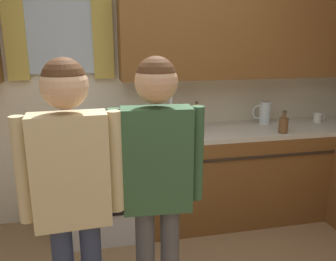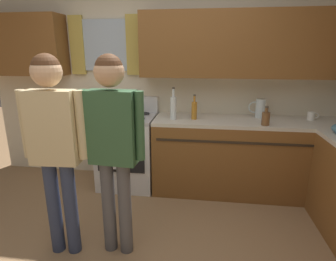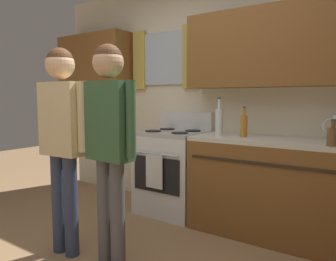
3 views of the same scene
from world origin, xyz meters
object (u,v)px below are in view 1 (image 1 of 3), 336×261
bottle_tall_clear (171,120)px  bottle_squat_brown (283,125)px  bottle_oil_amber (196,121)px  adult_in_plaid (157,170)px  adult_left (72,182)px  mug_ceramic_white (318,117)px  stove_oven (106,182)px  water_pitcher (264,113)px

bottle_tall_clear → bottle_squat_brown: size_ratio=1.79×
bottle_oil_amber → adult_in_plaid: 1.31m
adult_in_plaid → bottle_oil_amber: bearing=63.9°
adult_left → adult_in_plaid: 0.45m
bottle_squat_brown → adult_left: adult_left is taller
bottle_squat_brown → mug_ceramic_white: (0.57, 0.31, -0.03)m
mug_ceramic_white → adult_left: size_ratio=0.08×
bottle_oil_amber → stove_oven: bearing=176.1°
stove_oven → bottle_oil_amber: 0.98m
adult_in_plaid → stove_oven: bearing=101.3°
water_pitcher → adult_in_plaid: (-1.34, -1.37, 0.02)m
bottle_squat_brown → adult_left: (-1.78, -1.07, 0.06)m
stove_oven → bottle_squat_brown: (1.58, -0.23, 0.51)m
bottle_squat_brown → water_pitcher: 0.37m
bottle_oil_amber → adult_in_plaid: bearing=-116.1°
water_pitcher → mug_ceramic_white: bearing=-5.4°
stove_oven → adult_in_plaid: bearing=-78.7°
mug_ceramic_white → adult_left: (-2.35, -1.38, 0.09)m
bottle_squat_brown → bottle_oil_amber: bearing=167.3°
stove_oven → bottle_oil_amber: (0.82, -0.06, 0.54)m
stove_oven → adult_left: 1.43m
bottle_oil_amber → mug_ceramic_white: size_ratio=2.28×
bottle_squat_brown → adult_in_plaid: size_ratio=0.12×
bottle_squat_brown → adult_left: bearing=-149.0°
bottle_tall_clear → bottle_squat_brown: bearing=-8.0°
mug_ceramic_white → water_pitcher: 0.58m
mug_ceramic_white → stove_oven: bearing=-177.7°
bottle_tall_clear → water_pitcher: bottle_tall_clear is taller
stove_oven → adult_left: (-0.20, -1.30, 0.57)m
stove_oven → bottle_oil_amber: bearing=-3.9°
mug_ceramic_white → adult_in_plaid: bearing=-145.4°
bottle_tall_clear → bottle_oil_amber: size_ratio=1.28×
bottle_oil_amber → adult_left: size_ratio=0.17×
water_pitcher → adult_left: adult_left is taller
stove_oven → water_pitcher: (1.58, 0.14, 0.54)m
bottle_tall_clear → water_pitcher: 1.03m
bottle_tall_clear → bottle_squat_brown: 1.01m
stove_oven → adult_left: bearing=-98.7°
bottle_squat_brown → mug_ceramic_white: 0.65m
mug_ceramic_white → water_pitcher: size_ratio=0.57×
water_pitcher → bottle_oil_amber: bearing=-165.7°
bottle_oil_amber → adult_in_plaid: adult_in_plaid is taller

